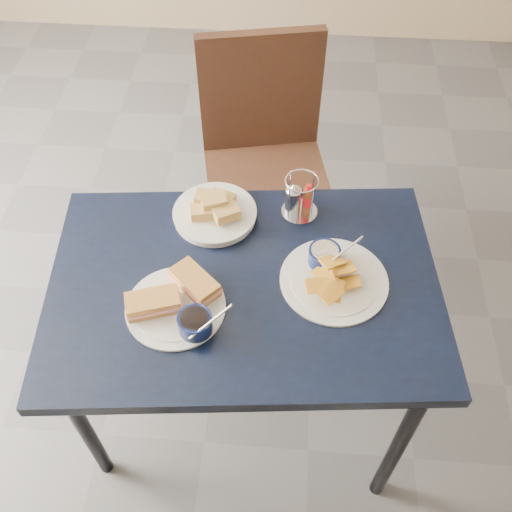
# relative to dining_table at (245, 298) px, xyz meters

# --- Properties ---
(ground) EXTENTS (6.00, 6.00, 0.00)m
(ground) POSITION_rel_dining_table_xyz_m (0.23, 0.14, -0.67)
(ground) COLOR #4B4A4F
(ground) RESTS_ON ground
(dining_table) EXTENTS (1.15, 0.83, 0.75)m
(dining_table) POSITION_rel_dining_table_xyz_m (0.00, 0.00, 0.00)
(dining_table) COLOR black
(dining_table) RESTS_ON ground
(chair_far) EXTENTS (0.54, 0.53, 0.98)m
(chair_far) POSITION_rel_dining_table_xyz_m (0.02, 0.80, -0.11)
(chair_far) COLOR #311A10
(chair_far) RESTS_ON ground
(sandwich_plate) EXTENTS (0.30, 0.28, 0.12)m
(sandwich_plate) POSITION_rel_dining_table_xyz_m (-0.16, -0.10, 0.10)
(sandwich_plate) COLOR white
(sandwich_plate) RESTS_ON dining_table
(plantain_plate) EXTENTS (0.30, 0.30, 0.12)m
(plantain_plate) POSITION_rel_dining_table_xyz_m (0.24, 0.04, 0.09)
(plantain_plate) COLOR white
(plantain_plate) RESTS_ON dining_table
(bread_basket) EXTENTS (0.25, 0.25, 0.08)m
(bread_basket) POSITION_rel_dining_table_xyz_m (-0.11, 0.24, 0.10)
(bread_basket) COLOR white
(bread_basket) RESTS_ON dining_table
(condiment_caddy) EXTENTS (0.11, 0.11, 0.14)m
(condiment_caddy) POSITION_rel_dining_table_xyz_m (0.14, 0.28, 0.13)
(condiment_caddy) COLOR silver
(condiment_caddy) RESTS_ON dining_table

